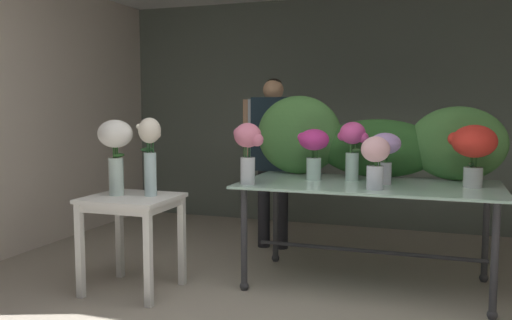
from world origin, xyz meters
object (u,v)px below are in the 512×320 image
at_px(vase_scarlet_peonies, 474,146).
at_px(vase_rosy_stock, 248,146).
at_px(vase_cream_lisianthus_tall, 150,150).
at_px(vase_white_roses_tall, 115,145).
at_px(display_table_glass, 369,198).
at_px(florist, 273,144).
at_px(vase_fuchsia_anemones, 353,144).
at_px(side_table_white, 132,210).
at_px(vase_blush_dahlias, 376,158).
at_px(vase_magenta_lilies, 314,147).
at_px(vase_lilac_tulips, 385,150).

bearing_deg(vase_scarlet_peonies, vase_rosy_stock, -165.80).
bearing_deg(vase_cream_lisianthus_tall, vase_white_roses_tall, -166.96).
bearing_deg(vase_white_roses_tall, display_table_glass, 21.31).
height_order(florist, vase_fuchsia_anemones, florist).
relative_size(side_table_white, vase_scarlet_peonies, 1.60).
distance_m(vase_scarlet_peonies, vase_fuchsia_anemones, 0.89).
height_order(vase_scarlet_peonies, vase_fuchsia_anemones, vase_fuchsia_anemones).
bearing_deg(florist, side_table_white, -111.94).
height_order(vase_blush_dahlias, vase_cream_lisianthus_tall, vase_cream_lisianthus_tall).
bearing_deg(vase_magenta_lilies, vase_scarlet_peonies, -0.63).
height_order(side_table_white, vase_lilac_tulips, vase_lilac_tulips).
bearing_deg(vase_lilac_tulips, florist, 143.35).
bearing_deg(display_table_glass, vase_scarlet_peonies, 3.02).
bearing_deg(vase_magenta_lilies, display_table_glass, -6.64).
bearing_deg(side_table_white, display_table_glass, 22.81).
bearing_deg(vase_white_roses_tall, vase_rosy_stock, 19.66).
bearing_deg(florist, vase_fuchsia_anemones, -39.52).
relative_size(vase_lilac_tulips, vase_cream_lisianthus_tall, 0.67).
xyz_separation_m(vase_scarlet_peonies, vase_lilac_tulips, (-0.62, -0.05, -0.04)).
xyz_separation_m(display_table_glass, side_table_white, (-1.66, -0.70, -0.08)).
relative_size(display_table_glass, vase_cream_lisianthus_tall, 3.32).
bearing_deg(vase_fuchsia_anemones, side_table_white, -151.79).
bearing_deg(vase_scarlet_peonies, vase_white_roses_tall, -163.75).
relative_size(display_table_glass, vase_magenta_lilies, 4.76).
bearing_deg(vase_magenta_lilies, vase_white_roses_tall, -150.82).
relative_size(side_table_white, vase_white_roses_tall, 1.28).
bearing_deg(display_table_glass, vase_blush_dahlias, -74.71).
xyz_separation_m(vase_white_roses_tall, vase_cream_lisianthus_tall, (0.26, 0.06, -0.03)).
bearing_deg(vase_blush_dahlias, vase_white_roses_tall, -168.01).
relative_size(vase_scarlet_peonies, vase_rosy_stock, 0.98).
distance_m(vase_magenta_lilies, vase_white_roses_tall, 1.54).
bearing_deg(vase_lilac_tulips, vase_blush_dahlias, -96.93).
xyz_separation_m(vase_blush_dahlias, vase_scarlet_peonies, (0.66, 0.34, 0.08)).
xyz_separation_m(display_table_glass, florist, (-1.04, 0.85, 0.34)).
relative_size(vase_scarlet_peonies, vase_white_roses_tall, 0.80).
height_order(display_table_glass, florist, florist).
xyz_separation_m(florist, vase_white_roses_tall, (-0.75, -1.55, 0.07)).
bearing_deg(vase_cream_lisianthus_tall, display_table_glass, 22.63).
bearing_deg(florist, vase_blush_dahlias, -45.74).
xyz_separation_m(vase_fuchsia_anemones, vase_cream_lisianthus_tall, (-1.38, -0.75, -0.02)).
height_order(florist, vase_blush_dahlias, florist).
relative_size(display_table_glass, vase_blush_dahlias, 5.14).
relative_size(display_table_glass, vase_white_roses_tall, 3.41).
bearing_deg(vase_white_roses_tall, vase_scarlet_peonies, 16.25).
distance_m(display_table_glass, vase_white_roses_tall, 1.96).
relative_size(vase_lilac_tulips, vase_rosy_stock, 0.84).
bearing_deg(side_table_white, vase_cream_lisianthus_tall, 24.86).
relative_size(florist, vase_lilac_tulips, 4.26).
height_order(side_table_white, vase_rosy_stock, vase_rosy_stock).
xyz_separation_m(vase_blush_dahlias, vase_magenta_lilies, (-0.53, 0.35, 0.04)).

